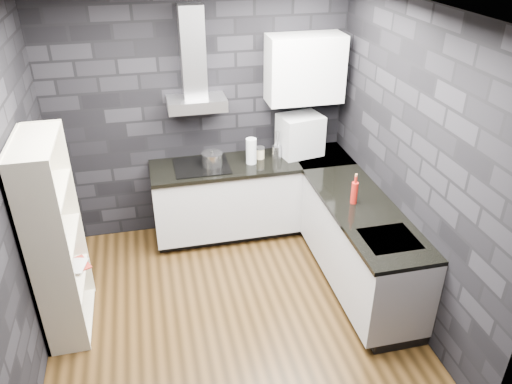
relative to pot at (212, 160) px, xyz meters
name	(u,v)px	position (x,y,z in m)	size (l,w,h in m)	color
ground	(231,312)	(-0.07, -1.29, -0.98)	(3.20, 3.20, 0.00)	#3F2A13
ceiling	(221,10)	(-0.07, -1.29, 1.72)	(3.20, 3.20, 0.00)	silver
wall_back	(200,116)	(-0.07, 0.34, 0.37)	(3.20, 0.05, 2.70)	black
wall_front	(280,328)	(-0.07, -2.91, 0.37)	(3.20, 0.05, 2.70)	black
wall_left	(11,209)	(-1.69, -1.29, 0.37)	(0.05, 3.20, 2.70)	black
wall_right	(410,165)	(1.56, -1.29, 0.37)	(0.05, 3.20, 2.70)	black
toekick_back	(251,225)	(0.43, 0.05, -0.93)	(2.18, 0.50, 0.10)	black
toekick_right	(360,280)	(1.27, -1.19, -0.93)	(0.50, 1.78, 0.10)	black
counter_back_cab	(252,195)	(0.43, 0.01, -0.50)	(2.20, 0.60, 0.76)	#B3B3B8
counter_right_cab	(360,246)	(1.23, -1.19, -0.50)	(0.60, 1.80, 0.76)	#B3B3B8
counter_back_top	(252,164)	(0.43, 0.00, -0.10)	(2.20, 0.62, 0.04)	black
counter_right_top	(364,210)	(1.22, -1.19, -0.10)	(0.62, 1.80, 0.04)	black
counter_corner_top	(321,156)	(1.23, 0.01, -0.10)	(0.62, 0.62, 0.04)	black
hood_body	(197,104)	(-0.12, 0.14, 0.58)	(0.60, 0.34, 0.12)	#B3B3B9
hood_chimney	(193,52)	(-0.12, 0.21, 1.09)	(0.24, 0.20, 0.90)	#B3B3B9
upper_cabinet	(305,69)	(1.03, 0.14, 0.87)	(0.80, 0.35, 0.70)	silver
cooktop	(202,166)	(-0.12, 0.01, -0.07)	(0.58, 0.50, 0.01)	black
sink_rim	(390,239)	(1.23, -1.69, -0.08)	(0.44, 0.40, 0.01)	#B3B3B9
pot	(212,160)	(0.00, 0.00, 0.00)	(0.22, 0.22, 0.13)	silver
glass_vase	(251,151)	(0.42, -0.02, 0.07)	(0.11, 0.11, 0.28)	silver
storage_jar	(260,153)	(0.54, 0.08, -0.02)	(0.09, 0.09, 0.12)	#C7B891
utensil_crock	(277,152)	(0.72, 0.06, -0.01)	(0.11, 0.11, 0.14)	silver
appliance_garage	(300,135)	(1.00, 0.10, 0.15)	(0.45, 0.35, 0.45)	#AFB3B7
red_bottle	(354,193)	(1.17, -1.07, 0.03)	(0.06, 0.06, 0.21)	maroon
bookshelf	(55,240)	(-1.49, -1.08, -0.08)	(0.34, 0.80, 1.80)	beige
fruit_bowl	(53,243)	(-1.49, -1.18, -0.04)	(0.23, 0.23, 0.06)	silver
book_red	(66,259)	(-1.48, -0.90, -0.40)	(0.18, 0.02, 0.24)	maroon
book_second	(65,257)	(-1.48, -0.90, -0.38)	(0.17, 0.02, 0.23)	#B2B2B2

